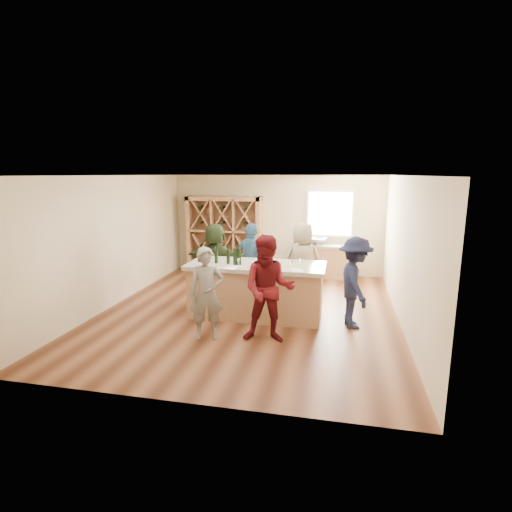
% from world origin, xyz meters
% --- Properties ---
extents(floor, '(6.00, 7.00, 0.10)m').
position_xyz_m(floor, '(0.00, 0.00, -0.05)').
color(floor, brown).
rests_on(floor, ground).
extents(ceiling, '(6.00, 7.00, 0.10)m').
position_xyz_m(ceiling, '(0.00, 0.00, 2.85)').
color(ceiling, white).
rests_on(ceiling, ground).
extents(wall_back, '(6.00, 0.10, 2.80)m').
position_xyz_m(wall_back, '(0.00, 3.55, 1.40)').
color(wall_back, beige).
rests_on(wall_back, ground).
extents(wall_front, '(6.00, 0.10, 2.80)m').
position_xyz_m(wall_front, '(0.00, -3.55, 1.40)').
color(wall_front, beige).
rests_on(wall_front, ground).
extents(wall_left, '(0.10, 7.00, 2.80)m').
position_xyz_m(wall_left, '(-3.05, 0.00, 1.40)').
color(wall_left, beige).
rests_on(wall_left, ground).
extents(wall_right, '(0.10, 7.00, 2.80)m').
position_xyz_m(wall_right, '(3.05, 0.00, 1.40)').
color(wall_right, beige).
rests_on(wall_right, ground).
extents(window_frame, '(1.30, 0.06, 1.30)m').
position_xyz_m(window_frame, '(1.50, 3.47, 1.75)').
color(window_frame, white).
rests_on(window_frame, wall_back).
extents(window_pane, '(1.18, 0.01, 1.18)m').
position_xyz_m(window_pane, '(1.50, 3.44, 1.75)').
color(window_pane, white).
rests_on(window_pane, wall_back).
extents(wine_rack, '(2.20, 0.45, 2.20)m').
position_xyz_m(wine_rack, '(-1.50, 3.27, 1.10)').
color(wine_rack, '#A6774F').
rests_on(wine_rack, floor).
extents(back_counter_base, '(1.60, 0.58, 0.86)m').
position_xyz_m(back_counter_base, '(1.40, 3.20, 0.43)').
color(back_counter_base, '#A6774F').
rests_on(back_counter_base, floor).
extents(back_counter_top, '(1.70, 0.62, 0.06)m').
position_xyz_m(back_counter_top, '(1.40, 3.20, 0.89)').
color(back_counter_top, '#A8A08A').
rests_on(back_counter_top, back_counter_base).
extents(sink, '(0.54, 0.54, 0.19)m').
position_xyz_m(sink, '(1.20, 3.20, 1.01)').
color(sink, silver).
rests_on(sink, back_counter_top).
extents(faucet, '(0.02, 0.02, 0.30)m').
position_xyz_m(faucet, '(1.20, 3.38, 1.07)').
color(faucet, silver).
rests_on(faucet, back_counter_top).
extents(tasting_counter_base, '(2.60, 1.00, 1.00)m').
position_xyz_m(tasting_counter_base, '(0.19, -0.21, 0.50)').
color(tasting_counter_base, '#A6774F').
rests_on(tasting_counter_base, floor).
extents(tasting_counter_top, '(2.72, 1.12, 0.08)m').
position_xyz_m(tasting_counter_top, '(0.19, -0.21, 1.04)').
color(tasting_counter_top, '#A8A08A').
rests_on(tasting_counter_top, tasting_counter_base).
extents(wine_bottle_a, '(0.09, 0.09, 0.28)m').
position_xyz_m(wine_bottle_a, '(-0.60, -0.32, 1.22)').
color(wine_bottle_a, black).
rests_on(wine_bottle_a, tasting_counter_top).
extents(wine_bottle_c, '(0.09, 0.09, 0.28)m').
position_xyz_m(wine_bottle_c, '(-0.35, -0.32, 1.22)').
color(wine_bottle_c, black).
rests_on(wine_bottle_c, tasting_counter_top).
extents(wine_bottle_d, '(0.09, 0.09, 0.32)m').
position_xyz_m(wine_bottle_d, '(-0.19, -0.39, 1.24)').
color(wine_bottle_d, black).
rests_on(wine_bottle_d, tasting_counter_top).
extents(wine_bottle_e, '(0.10, 0.10, 0.32)m').
position_xyz_m(wine_bottle_e, '(-0.11, -0.37, 1.24)').
color(wine_bottle_e, black).
rests_on(wine_bottle_e, tasting_counter_top).
extents(wine_glass_a, '(0.07, 0.07, 0.16)m').
position_xyz_m(wine_glass_a, '(-0.06, -0.62, 1.16)').
color(wine_glass_a, white).
rests_on(wine_glass_a, tasting_counter_top).
extents(wine_glass_b, '(0.08, 0.08, 0.19)m').
position_xyz_m(wine_glass_b, '(0.43, -0.67, 1.17)').
color(wine_glass_b, white).
rests_on(wine_glass_b, tasting_counter_top).
extents(wine_glass_c, '(0.10, 0.10, 0.20)m').
position_xyz_m(wine_glass_c, '(0.94, -0.69, 1.18)').
color(wine_glass_c, white).
rests_on(wine_glass_c, tasting_counter_top).
extents(wine_glass_d, '(0.07, 0.07, 0.16)m').
position_xyz_m(wine_glass_d, '(0.62, -0.33, 1.16)').
color(wine_glass_d, white).
rests_on(wine_glass_d, tasting_counter_top).
extents(wine_glass_e, '(0.07, 0.07, 0.18)m').
position_xyz_m(wine_glass_e, '(1.09, -0.41, 1.17)').
color(wine_glass_e, white).
rests_on(wine_glass_e, tasting_counter_top).
extents(tasting_menu_a, '(0.31, 0.37, 0.00)m').
position_xyz_m(tasting_menu_a, '(-0.18, -0.63, 1.08)').
color(tasting_menu_a, white).
rests_on(tasting_menu_a, tasting_counter_top).
extents(tasting_menu_b, '(0.29, 0.36, 0.00)m').
position_xyz_m(tasting_menu_b, '(0.44, -0.57, 1.08)').
color(tasting_menu_b, white).
rests_on(tasting_menu_b, tasting_counter_top).
extents(tasting_menu_c, '(0.29, 0.35, 0.00)m').
position_xyz_m(tasting_menu_c, '(1.03, -0.58, 1.08)').
color(tasting_menu_c, white).
rests_on(tasting_menu_c, tasting_counter_top).
extents(person_near_left, '(0.69, 0.59, 1.62)m').
position_xyz_m(person_near_left, '(-0.41, -1.50, 0.81)').
color(person_near_left, slate).
rests_on(person_near_left, floor).
extents(person_near_right, '(0.94, 0.57, 1.84)m').
position_xyz_m(person_near_right, '(0.66, -1.39, 0.92)').
color(person_near_right, '#590F14').
rests_on(person_near_right, floor).
extents(person_server, '(0.74, 1.19, 1.71)m').
position_xyz_m(person_server, '(2.10, -0.41, 0.86)').
color(person_server, '#191E38').
rests_on(person_server, floor).
extents(person_far_mid, '(1.15, 0.83, 1.77)m').
position_xyz_m(person_far_mid, '(-0.11, 0.74, 0.88)').
color(person_far_mid, '#335972').
rests_on(person_far_mid, floor).
extents(person_far_right, '(1.02, 0.82, 1.81)m').
position_xyz_m(person_far_right, '(1.01, 0.83, 0.90)').
color(person_far_right, gray).
rests_on(person_far_right, floor).
extents(person_far_left, '(1.68, 0.85, 1.73)m').
position_xyz_m(person_far_left, '(-1.01, 0.90, 0.87)').
color(person_far_left, '#263319').
rests_on(person_far_left, floor).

